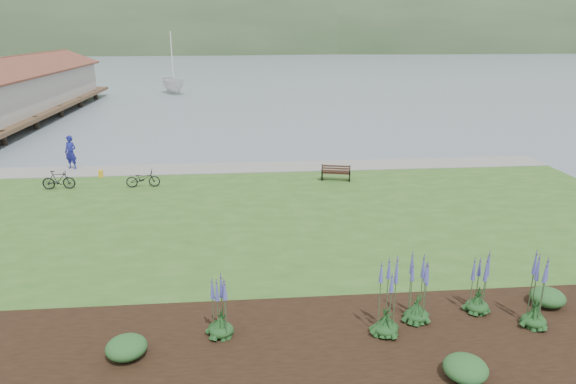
# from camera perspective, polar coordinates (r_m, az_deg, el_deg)

# --- Properties ---
(ground) EXTENTS (600.00, 600.00, 0.00)m
(ground) POSITION_cam_1_polar(r_m,az_deg,el_deg) (21.92, -4.76, -3.00)
(ground) COLOR slate
(ground) RESTS_ON ground
(lawn) EXTENTS (34.00, 20.00, 0.40)m
(lawn) POSITION_cam_1_polar(r_m,az_deg,el_deg) (19.99, -4.70, -4.49)
(lawn) COLOR #315D21
(lawn) RESTS_ON ground
(shoreline_path) EXTENTS (34.00, 2.20, 0.03)m
(shoreline_path) POSITION_cam_1_polar(r_m,az_deg,el_deg) (28.37, -4.94, 2.72)
(shoreline_path) COLOR gray
(shoreline_path) RESTS_ON lawn
(garden_bed) EXTENTS (24.00, 4.40, 0.04)m
(garden_bed) POSITION_cam_1_polar(r_m,az_deg,el_deg) (13.33, 9.25, -15.86)
(garden_bed) COLOR black
(garden_bed) RESTS_ON lawn
(far_hillside) EXTENTS (580.00, 80.00, 38.00)m
(far_hillside) POSITION_cam_1_polar(r_m,az_deg,el_deg) (191.72, 0.83, 15.45)
(far_hillside) COLOR #2F4929
(far_hillside) RESTS_ON ground
(pier_pavilion) EXTENTS (8.00, 36.00, 5.40)m
(pier_pavilion) POSITION_cam_1_polar(r_m,az_deg,el_deg) (52.26, -28.10, 10.12)
(pier_pavilion) COLOR #4C3826
(pier_pavilion) RESTS_ON ground
(park_bench) EXTENTS (1.52, 0.91, 0.89)m
(park_bench) POSITION_cam_1_polar(r_m,az_deg,el_deg) (25.87, 5.35, 2.20)
(park_bench) COLOR black
(park_bench) RESTS_ON lawn
(person) EXTENTS (0.93, 0.78, 2.17)m
(person) POSITION_cam_1_polar(r_m,az_deg,el_deg) (30.16, -23.03, 4.36)
(person) COLOR navy
(person) RESTS_ON lawn
(bicycle_a) EXTENTS (0.65, 1.63, 0.84)m
(bicycle_a) POSITION_cam_1_polar(r_m,az_deg,el_deg) (25.71, -15.81, 1.44)
(bicycle_a) COLOR black
(bicycle_a) RESTS_ON lawn
(bicycle_b) EXTENTS (0.50, 1.53, 0.91)m
(bicycle_b) POSITION_cam_1_polar(r_m,az_deg,el_deg) (26.72, -24.14, 1.23)
(bicycle_b) COLOR black
(bicycle_b) RESTS_ON lawn
(sailboat) EXTENTS (12.06, 12.13, 23.49)m
(sailboat) POSITION_cam_1_polar(r_m,az_deg,el_deg) (66.04, -12.51, 10.62)
(sailboat) COLOR silver
(sailboat) RESTS_ON ground
(pannier) EXTENTS (0.24, 0.34, 0.34)m
(pannier) POSITION_cam_1_polar(r_m,az_deg,el_deg) (28.27, -20.09, 1.95)
(pannier) COLOR gold
(pannier) RESTS_ON lawn
(echium_0) EXTENTS (0.62, 0.62, 2.34)m
(echium_0) POSITION_cam_1_polar(r_m,az_deg,el_deg) (13.06, 10.98, -11.66)
(echium_0) COLOR #163D19
(echium_0) RESTS_ON garden_bed
(echium_1) EXTENTS (0.62, 0.62, 1.87)m
(echium_1) POSITION_cam_1_polar(r_m,az_deg,el_deg) (14.79, 20.50, -9.82)
(echium_1) COLOR #163D19
(echium_1) RESTS_ON garden_bed
(echium_2) EXTENTS (0.62, 0.62, 2.12)m
(echium_2) POSITION_cam_1_polar(r_m,az_deg,el_deg) (14.63, 26.00, -10.37)
(echium_2) COLOR #163D19
(echium_2) RESTS_ON garden_bed
(echium_4) EXTENTS (0.62, 0.62, 1.90)m
(echium_4) POSITION_cam_1_polar(r_m,az_deg,el_deg) (12.96, -7.53, -12.54)
(echium_4) COLOR #163D19
(echium_4) RESTS_ON garden_bed
(echium_5) EXTENTS (0.62, 0.62, 2.09)m
(echium_5) POSITION_cam_1_polar(r_m,az_deg,el_deg) (13.82, 14.29, -10.50)
(echium_5) COLOR #163D19
(echium_5) RESTS_ON garden_bed
(shrub_0) EXTENTS (0.96, 0.96, 0.48)m
(shrub_0) POSITION_cam_1_polar(r_m,az_deg,el_deg) (12.99, -17.52, -16.14)
(shrub_0) COLOR #1E4C21
(shrub_0) RESTS_ON garden_bed
(shrub_1) EXTENTS (0.97, 0.97, 0.49)m
(shrub_1) POSITION_cam_1_polar(r_m,az_deg,el_deg) (12.43, 19.12, -18.02)
(shrub_1) COLOR #1E4C21
(shrub_1) RESTS_ON garden_bed
(shrub_2) EXTENTS (0.94, 0.94, 0.47)m
(shrub_2) POSITION_cam_1_polar(r_m,az_deg,el_deg) (16.10, 26.88, -10.38)
(shrub_2) COLOR #1E4C21
(shrub_2) RESTS_ON garden_bed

